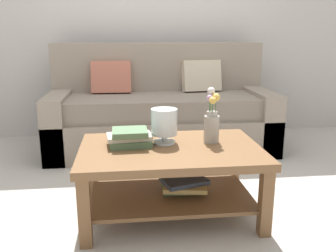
{
  "coord_description": "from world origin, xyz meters",
  "views": [
    {
      "loc": [
        -0.27,
        -2.65,
        1.18
      ],
      "look_at": [
        0.0,
        -0.3,
        0.57
      ],
      "focal_mm": 39.26,
      "sensor_mm": 36.0,
      "label": 1
    }
  ],
  "objects_px": {
    "glass_hurricane_vase": "(164,123)",
    "flower_pitcher": "(212,122)",
    "book_stack_main": "(130,138)",
    "couch": "(161,113)",
    "coffee_table": "(172,167)"
  },
  "relations": [
    {
      "from": "couch",
      "to": "book_stack_main",
      "type": "bearing_deg",
      "value": -103.59
    },
    {
      "from": "coffee_table",
      "to": "glass_hurricane_vase",
      "type": "bearing_deg",
      "value": 112.96
    },
    {
      "from": "book_stack_main",
      "to": "couch",
      "type": "bearing_deg",
      "value": 76.41
    },
    {
      "from": "book_stack_main",
      "to": "glass_hurricane_vase",
      "type": "xyz_separation_m",
      "value": [
        0.22,
        0.02,
        0.08
      ]
    },
    {
      "from": "glass_hurricane_vase",
      "to": "flower_pitcher",
      "type": "height_order",
      "value": "flower_pitcher"
    },
    {
      "from": "glass_hurricane_vase",
      "to": "flower_pitcher",
      "type": "distance_m",
      "value": 0.31
    },
    {
      "from": "coffee_table",
      "to": "book_stack_main",
      "type": "height_order",
      "value": "book_stack_main"
    },
    {
      "from": "glass_hurricane_vase",
      "to": "flower_pitcher",
      "type": "xyz_separation_m",
      "value": [
        0.31,
        -0.01,
        0.0
      ]
    },
    {
      "from": "couch",
      "to": "glass_hurricane_vase",
      "type": "relative_size",
      "value": 9.61
    },
    {
      "from": "couch",
      "to": "coffee_table",
      "type": "xyz_separation_m",
      "value": [
        -0.07,
        -1.45,
        -0.03
      ]
    },
    {
      "from": "glass_hurricane_vase",
      "to": "coffee_table",
      "type": "bearing_deg",
      "value": -67.04
    },
    {
      "from": "book_stack_main",
      "to": "coffee_table",
      "type": "bearing_deg",
      "value": -14.23
    },
    {
      "from": "couch",
      "to": "glass_hurricane_vase",
      "type": "xyz_separation_m",
      "value": [
        -0.11,
        -1.36,
        0.24
      ]
    },
    {
      "from": "couch",
      "to": "flower_pitcher",
      "type": "relative_size",
      "value": 6.08
    },
    {
      "from": "book_stack_main",
      "to": "flower_pitcher",
      "type": "distance_m",
      "value": 0.54
    }
  ]
}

